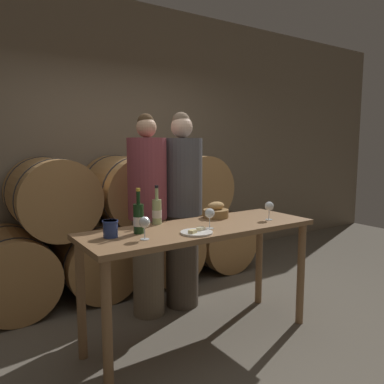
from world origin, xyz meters
name	(u,v)px	position (x,y,z in m)	size (l,w,h in m)	color
ground_plane	(201,338)	(0.00, 0.00, 0.00)	(10.00, 10.00, 0.00)	#665E51
stone_wall_back	(105,138)	(0.00, 1.97, 1.60)	(10.00, 0.12, 3.20)	#7F705B
barrel_stack	(127,226)	(0.00, 1.41, 0.66)	(3.07, 0.88, 1.42)	#A87A47
tasting_table	(201,242)	(0.00, 0.00, 0.79)	(1.85, 0.63, 0.91)	olive
person_left	(148,215)	(-0.14, 0.62, 0.92)	(0.34, 0.34, 1.80)	#756651
person_right	(182,210)	(0.22, 0.62, 0.93)	(0.38, 0.38, 1.83)	#4C4238
wine_bottle_red	(139,218)	(-0.50, 0.05, 1.02)	(0.08, 0.08, 0.32)	#193819
wine_bottle_white	(157,211)	(-0.24, 0.26, 1.02)	(0.08, 0.08, 0.31)	#ADBC7F
blue_crock	(110,228)	(-0.70, 0.06, 0.98)	(0.11, 0.11, 0.12)	navy
bread_basket	(216,212)	(0.29, 0.20, 0.97)	(0.22, 0.22, 0.14)	olive
cheese_plate	(197,232)	(-0.16, -0.18, 0.92)	(0.23, 0.23, 0.04)	white
wine_glass_far_left	(145,223)	(-0.54, -0.12, 1.03)	(0.07, 0.07, 0.15)	white
wine_glass_left	(210,214)	(0.01, -0.10, 1.03)	(0.07, 0.07, 0.15)	white
wine_glass_center	(269,207)	(0.61, -0.12, 1.03)	(0.07, 0.07, 0.15)	white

